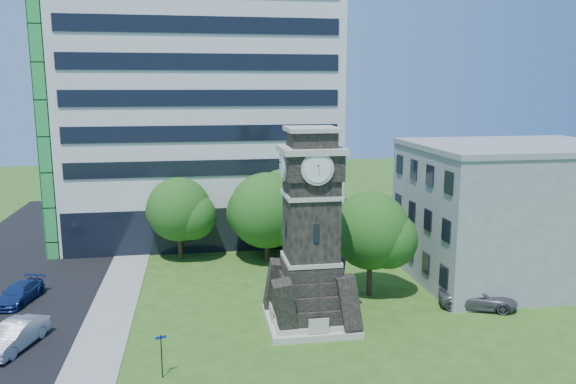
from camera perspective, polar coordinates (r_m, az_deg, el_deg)
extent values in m
plane|color=#2F5117|center=(33.77, -2.19, -14.88)|extent=(160.00, 160.00, 0.00)
cube|color=gray|center=(38.55, -17.65, -12.00)|extent=(3.00, 70.00, 0.06)
cube|color=#B7AF9F|center=(35.93, 2.27, -12.90)|extent=(5.40, 5.40, 0.40)
cube|color=#B7AF9F|center=(35.79, 2.27, -12.38)|extent=(4.80, 4.80, 0.30)
cube|color=black|center=(33.75, 2.35, -1.93)|extent=(3.00, 3.00, 6.40)
cube|color=#B7AF9F|center=(34.53, 2.32, -6.80)|extent=(3.25, 3.25, 0.25)
cube|color=#B7AF9F|center=(33.55, 2.37, -0.27)|extent=(3.25, 3.25, 0.25)
cube|color=black|center=(32.54, 2.88, -4.23)|extent=(0.35, 0.08, 1.10)
cube|color=black|center=(33.25, 2.39, 2.78)|extent=(3.30, 3.30, 1.60)
cube|color=#B7AF9F|center=(33.14, 2.40, 4.32)|extent=(3.70, 3.70, 0.35)
cylinder|color=white|center=(31.54, 3.04, 2.35)|extent=(1.56, 0.06, 1.56)
cylinder|color=white|center=(32.94, -0.63, 2.71)|extent=(0.06, 1.56, 1.56)
cube|color=black|center=(33.08, 2.41, 5.36)|extent=(2.60, 2.60, 0.90)
cube|color=#B7AF9F|center=(33.03, 2.42, 6.39)|extent=(3.00, 3.00, 0.25)
cube|color=silver|center=(56.25, -8.77, 9.97)|extent=(25.00, 15.00, 28.00)
cube|color=black|center=(50.63, -8.27, -3.81)|extent=(24.50, 0.80, 4.00)
cube|color=#979A9C|center=(46.01, 21.94, -2.11)|extent=(15.00, 12.00, 10.00)
cube|color=#979A9C|center=(45.22, 22.40, 4.33)|extent=(15.20, 12.20, 0.40)
imported|color=#A7A9AF|center=(36.05, -26.00, -12.98)|extent=(2.96, 4.86, 1.51)
imported|color=navy|center=(43.12, -25.65, -9.25)|extent=(2.84, 4.78, 1.30)
imported|color=#545359|center=(40.14, 18.70, -10.12)|extent=(5.53, 3.90, 1.40)
cube|color=black|center=(35.35, 3.73, -12.99)|extent=(0.07, 0.50, 0.77)
cube|color=black|center=(35.79, 6.73, -12.73)|extent=(0.07, 0.50, 0.77)
cube|color=black|center=(35.51, 5.25, -12.70)|extent=(1.99, 0.53, 0.04)
cube|color=black|center=(35.61, 5.16, -12.10)|extent=(1.99, 0.04, 0.44)
cylinder|color=black|center=(30.16, -12.72, -15.98)|extent=(0.06, 0.06, 2.32)
cube|color=navy|center=(29.72, -12.80, -14.21)|extent=(0.56, 0.04, 0.14)
cylinder|color=#332114|center=(48.98, -10.89, -5.28)|extent=(0.36, 0.36, 2.53)
sphere|color=#225218|center=(48.23, -11.02, -1.74)|extent=(5.41, 5.41, 5.41)
sphere|color=#225218|center=(47.78, -9.71, -2.42)|extent=(4.06, 4.06, 4.06)
sphere|color=#225218|center=(48.99, -12.09, -1.93)|extent=(3.79, 3.79, 3.79)
cylinder|color=#332114|center=(47.55, -2.15, -5.56)|extent=(0.40, 0.40, 2.56)
sphere|color=#28691F|center=(46.78, -2.18, -1.88)|extent=(6.35, 6.35, 6.35)
sphere|color=#28691F|center=(46.45, -0.52, -2.59)|extent=(4.76, 4.76, 4.76)
sphere|color=#28691F|center=(47.49, -3.63, -2.05)|extent=(4.45, 4.45, 4.45)
cylinder|color=#332114|center=(49.83, -0.25, -4.72)|extent=(0.40, 0.40, 2.68)
sphere|color=#28661E|center=(49.07, -0.26, -1.03)|extent=(5.90, 5.90, 5.90)
sphere|color=#28661E|center=(48.81, 1.22, -1.72)|extent=(4.43, 4.43, 4.43)
sphere|color=#28661E|center=(49.70, -1.57, -1.24)|extent=(4.13, 4.13, 4.13)
cylinder|color=#332114|center=(40.42, 8.27, -8.50)|extent=(0.38, 0.38, 2.74)
sphere|color=#2D5318|center=(39.46, 8.40, -3.90)|extent=(5.44, 5.44, 5.44)
sphere|color=#2D5318|center=(39.44, 10.13, -4.76)|extent=(4.08, 4.08, 4.08)
sphere|color=#2D5318|center=(39.89, 6.78, -4.15)|extent=(3.81, 3.81, 3.81)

